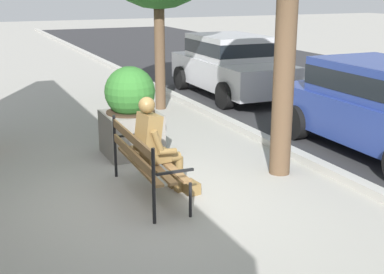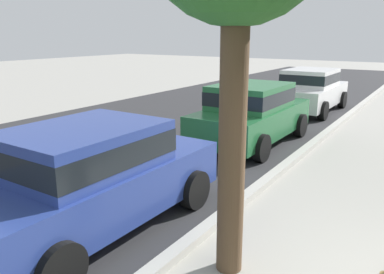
{
  "view_description": "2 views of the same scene",
  "coord_description": "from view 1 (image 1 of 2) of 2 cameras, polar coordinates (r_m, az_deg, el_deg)",
  "views": [
    {
      "loc": [
        6.18,
        -2.1,
        2.74
      ],
      "look_at": [
        -0.16,
        0.75,
        0.75
      ],
      "focal_mm": 49.06,
      "sensor_mm": 36.0,
      "label": 1
    },
    {
      "loc": [
        -3.94,
        0.33,
        2.77
      ],
      "look_at": [
        2.3,
        4.36,
        0.8
      ],
      "focal_mm": 36.24,
      "sensor_mm": 36.0,
      "label": 2
    }
  ],
  "objects": [
    {
      "name": "ground_plane",
      "position": [
        7.08,
        -5.02,
        -6.86
      ],
      "size": [
        80.0,
        80.0,
        0.0
      ],
      "primitive_type": "plane",
      "color": "#9E9B93"
    },
    {
      "name": "curb_stone",
      "position": [
        8.39,
        14.02,
        -3.15
      ],
      "size": [
        60.0,
        0.2,
        0.12
      ],
      "primitive_type": "cube",
      "color": "#B2AFA8",
      "rests_on": "ground"
    },
    {
      "name": "park_bench",
      "position": [
        7.05,
        -5.28,
        -2.26
      ],
      "size": [
        1.81,
        0.57,
        0.95
      ],
      "color": "olive",
      "rests_on": "ground"
    },
    {
      "name": "bronze_statue_seated",
      "position": [
        7.07,
        -3.65,
        -1.1
      ],
      "size": [
        0.61,
        0.81,
        1.37
      ],
      "color": "olive",
      "rests_on": "ground"
    },
    {
      "name": "concrete_planter",
      "position": [
        8.8,
        -6.69,
        2.62
      ],
      "size": [
        0.9,
        0.9,
        1.5
      ],
      "color": "gray",
      "rests_on": "ground"
    },
    {
      "name": "parked_car_silver",
      "position": [
        13.73,
        4.19,
        7.99
      ],
      "size": [
        4.12,
        1.96,
        1.56
      ],
      "color": "#B7B7BC",
      "rests_on": "ground"
    },
    {
      "name": "parked_car_blue",
      "position": [
        9.38,
        20.08,
        3.31
      ],
      "size": [
        4.12,
        1.96,
        1.56
      ],
      "color": "navy",
      "rests_on": "ground"
    }
  ]
}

